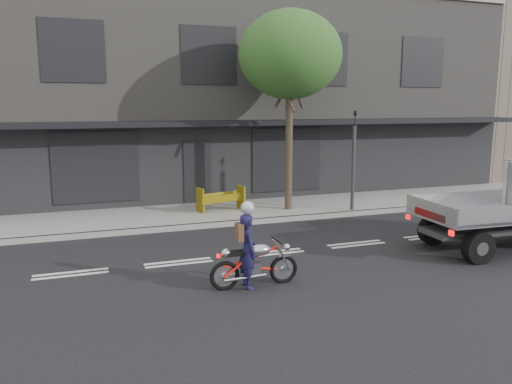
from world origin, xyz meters
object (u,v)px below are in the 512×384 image
object	(u,v)px
traffic_light_pole	(353,166)
construction_barrier	(223,199)
rider	(248,251)
motorcycle	(255,263)
street_tree	(290,55)

from	to	relation	value
traffic_light_pole	construction_barrier	size ratio (longest dim) A/B	2.29
rider	construction_barrier	world-z (taller)	rider
motorcycle	construction_barrier	xyz separation A→B (m)	(1.12, 6.48, 0.08)
street_tree	motorcycle	size ratio (longest dim) A/B	3.55
motorcycle	construction_barrier	bearing A→B (deg)	80.59
motorcycle	rider	xyz separation A→B (m)	(-0.15, 0.00, 0.27)
construction_barrier	motorcycle	bearing A→B (deg)	-99.84
traffic_light_pole	motorcycle	distance (m)	7.72
motorcycle	rider	world-z (taller)	rider
traffic_light_pole	rider	size ratio (longest dim) A/B	2.27
street_tree	construction_barrier	distance (m)	5.23
street_tree	rider	xyz separation A→B (m)	(-3.55, -6.24, -4.51)
traffic_light_pole	rider	distance (m)	7.79
traffic_light_pole	rider	bearing A→B (deg)	-135.82
traffic_light_pole	motorcycle	world-z (taller)	traffic_light_pole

